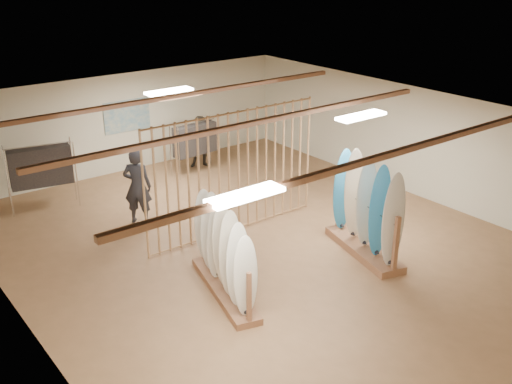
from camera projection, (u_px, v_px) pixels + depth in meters
floor at (256, 243)px, 13.12m from camera, size 12.00×12.00×0.00m
ceiling at (256, 119)px, 12.06m from camera, size 12.00×12.00×0.00m
wall_back at (127, 122)px, 16.99m from camera, size 12.00×0.00×12.00m
wall_left at (14, 251)px, 9.76m from camera, size 0.00×12.00×12.00m
wall_right at (409, 140)px, 15.42m from camera, size 0.00×12.00×12.00m
ceiling_slats at (256, 122)px, 12.09m from camera, size 9.50×6.12×0.10m
light_panels at (256, 121)px, 12.08m from camera, size 1.20×0.35×0.06m
bamboo_partition at (234, 173)px, 13.18m from camera, size 4.45×0.05×2.78m
poster at (127, 116)px, 16.90m from camera, size 1.40×0.03×0.90m
rack_left at (224, 264)px, 11.00m from camera, size 1.11×2.56×1.76m
rack_right at (366, 221)px, 12.42m from camera, size 1.14×2.33×2.14m
clothing_rack_a at (41, 167)px, 14.47m from camera, size 1.54×0.67×1.67m
clothing_rack_b at (195, 139)px, 16.89m from camera, size 1.41×0.47×1.51m
shopper_a at (137, 181)px, 13.73m from camera, size 0.89×0.88×2.05m
shopper_b at (202, 139)px, 17.37m from camera, size 1.04×0.97×1.73m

